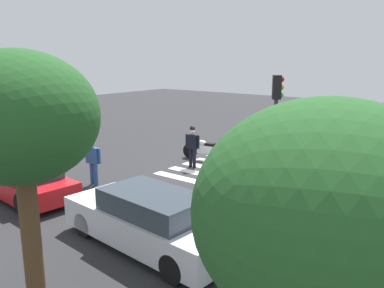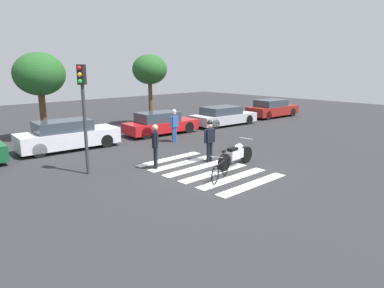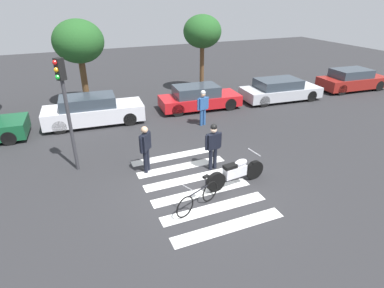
% 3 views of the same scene
% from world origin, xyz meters
% --- Properties ---
extents(ground_plane, '(60.00, 60.00, 0.00)m').
position_xyz_m(ground_plane, '(0.00, 0.00, 0.00)').
color(ground_plane, '#2B2B2D').
extents(police_motorcycle, '(2.25, 0.62, 1.05)m').
position_xyz_m(police_motorcycle, '(1.22, -0.45, 0.47)').
color(police_motorcycle, black).
rests_on(police_motorcycle, ground_plane).
extents(leaning_bicycle, '(1.63, 0.74, 1.00)m').
position_xyz_m(leaning_bicycle, '(-0.45, -1.15, 0.37)').
color(leaning_bicycle, black).
rests_on(leaning_bicycle, ground_plane).
extents(officer_on_foot, '(0.49, 0.54, 1.75)m').
position_xyz_m(officer_on_foot, '(-1.27, 1.54, 1.01)').
color(officer_on_foot, black).
rests_on(officer_on_foot, ground_plane).
extents(officer_by_motorcycle, '(0.67, 0.24, 1.77)m').
position_xyz_m(officer_by_motorcycle, '(0.99, 0.79, 1.02)').
color(officer_by_motorcycle, black).
rests_on(officer_by_motorcycle, ground_plane).
extents(pedestrian_bystander, '(0.65, 0.30, 1.74)m').
position_xyz_m(pedestrian_bystander, '(2.42, 4.76, 1.00)').
color(pedestrian_bystander, '#2D5999').
rests_on(pedestrian_bystander, ground_plane).
extents(crosswalk_stripes, '(3.36, 4.95, 0.01)m').
position_xyz_m(crosswalk_stripes, '(0.00, -0.00, 0.00)').
color(crosswalk_stripes, silver).
rests_on(crosswalk_stripes, ground_plane).
extents(car_white_van, '(4.78, 2.02, 1.43)m').
position_xyz_m(car_white_van, '(-2.43, 6.97, 0.68)').
color(car_white_van, black).
rests_on(car_white_van, ground_plane).
extents(car_red_convertible, '(4.49, 2.00, 1.32)m').
position_xyz_m(car_red_convertible, '(3.20, 6.98, 0.63)').
color(car_red_convertible, black).
rests_on(car_red_convertible, ground_plane).
extents(traffic_light_pole, '(0.35, 0.33, 4.00)m').
position_xyz_m(traffic_light_pole, '(-3.58, 2.67, 2.70)').
color(traffic_light_pole, '#38383D').
rests_on(traffic_light_pole, ground_plane).
extents(street_tree_near, '(2.43, 2.43, 4.18)m').
position_xyz_m(street_tree_near, '(-7.52, 9.92, 3.11)').
color(street_tree_near, brown).
rests_on(street_tree_near, ground_plane).
extents(street_tree_mid, '(2.63, 2.63, 4.65)m').
position_xyz_m(street_tree_mid, '(-2.41, 9.92, 3.49)').
color(street_tree_mid, brown).
rests_on(street_tree_mid, ground_plane).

